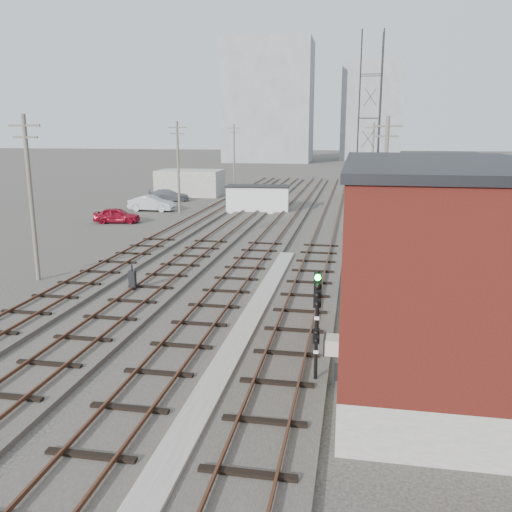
% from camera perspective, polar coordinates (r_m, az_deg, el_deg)
% --- Properties ---
extents(ground, '(320.00, 320.00, 0.00)m').
position_cam_1_polar(ground, '(67.17, 6.33, 6.08)').
color(ground, '#282621').
rests_on(ground, ground).
extents(track_right, '(3.20, 90.00, 0.39)m').
position_cam_1_polar(track_right, '(46.26, 7.49, 2.99)').
color(track_right, '#332D28').
rests_on(track_right, ground).
extents(track_mid_right, '(3.20, 90.00, 0.39)m').
position_cam_1_polar(track_mid_right, '(46.63, 2.57, 3.17)').
color(track_mid_right, '#332D28').
rests_on(track_mid_right, ground).
extents(track_mid_left, '(3.20, 90.00, 0.39)m').
position_cam_1_polar(track_mid_left, '(47.33, -2.24, 3.32)').
color(track_mid_left, '#332D28').
rests_on(track_mid_left, ground).
extents(track_left, '(3.20, 90.00, 0.39)m').
position_cam_1_polar(track_left, '(48.36, -6.88, 3.44)').
color(track_left, '#332D28').
rests_on(track_left, ground).
extents(platform_curb, '(0.90, 28.00, 0.26)m').
position_cam_1_polar(platform_curb, '(22.43, -1.22, -7.90)').
color(platform_curb, gray).
rests_on(platform_curb, ground).
extents(brick_building, '(6.54, 12.20, 7.22)m').
position_cam_1_polar(brick_building, '(19.25, 18.33, -1.23)').
color(brick_building, gray).
rests_on(brick_building, ground).
extents(lattice_tower, '(1.60, 1.60, 15.00)m').
position_cam_1_polar(lattice_tower, '(41.51, 11.72, 11.94)').
color(lattice_tower, black).
rests_on(lattice_tower, ground).
extents(utility_pole_left_a, '(1.80, 0.24, 9.00)m').
position_cam_1_polar(utility_pole_left_a, '(31.80, -22.64, 6.03)').
color(utility_pole_left_a, '#595147').
rests_on(utility_pole_left_a, ground).
extents(utility_pole_left_b, '(1.80, 0.24, 9.00)m').
position_cam_1_polar(utility_pole_left_b, '(54.41, -8.19, 9.46)').
color(utility_pole_left_b, '#595147').
rests_on(utility_pole_left_b, ground).
extents(utility_pole_left_c, '(1.80, 0.24, 9.00)m').
position_cam_1_polar(utility_pole_left_c, '(78.49, -2.32, 10.67)').
color(utility_pole_left_c, '#595147').
rests_on(utility_pole_left_c, ground).
extents(utility_pole_right_a, '(1.80, 0.24, 9.00)m').
position_cam_1_polar(utility_pole_right_a, '(34.71, 13.37, 7.20)').
color(utility_pole_right_a, '#595147').
rests_on(utility_pole_right_a, ground).
extents(utility_pole_right_b, '(1.80, 0.24, 9.00)m').
position_cam_1_polar(utility_pole_right_b, '(64.61, 12.14, 9.86)').
color(utility_pole_right_b, '#595147').
rests_on(utility_pole_right_b, ground).
extents(apartment_left, '(22.00, 14.00, 30.00)m').
position_cam_1_polar(apartment_left, '(143.47, 1.34, 15.88)').
color(apartment_left, gray).
rests_on(apartment_left, ground).
extents(apartment_right, '(16.00, 12.00, 26.00)m').
position_cam_1_polar(apartment_right, '(156.60, 12.00, 14.65)').
color(apartment_right, gray).
rests_on(apartment_right, ground).
extents(shed_left, '(8.00, 5.00, 3.20)m').
position_cam_1_polar(shed_left, '(69.97, -6.94, 7.66)').
color(shed_left, gray).
rests_on(shed_left, ground).
extents(shed_right, '(6.00, 6.00, 4.00)m').
position_cam_1_polar(shed_right, '(76.86, 13.70, 8.17)').
color(shed_right, gray).
rests_on(shed_right, ground).
extents(signal_mast, '(0.40, 0.41, 3.87)m').
position_cam_1_polar(signal_mast, '(17.55, 6.42, -6.69)').
color(signal_mast, gray).
rests_on(signal_mast, ground).
extents(switch_stand, '(0.35, 0.35, 1.41)m').
position_cam_1_polar(switch_stand, '(28.38, -12.87, -2.55)').
color(switch_stand, black).
rests_on(switch_stand, ground).
extents(site_trailer, '(6.63, 3.38, 2.69)m').
position_cam_1_polar(site_trailer, '(55.22, 0.20, 6.06)').
color(site_trailer, silver).
rests_on(site_trailer, ground).
extents(car_red, '(4.29, 2.26, 1.39)m').
position_cam_1_polar(car_red, '(50.31, -14.42, 4.18)').
color(car_red, maroon).
rests_on(car_red, ground).
extents(car_silver, '(4.72, 1.70, 1.55)m').
position_cam_1_polar(car_silver, '(56.98, -10.93, 5.45)').
color(car_silver, '#B3B7BC').
rests_on(car_silver, ground).
extents(car_grey, '(5.18, 3.52, 1.39)m').
position_cam_1_polar(car_grey, '(64.55, -9.21, 6.33)').
color(car_grey, slate).
rests_on(car_grey, ground).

